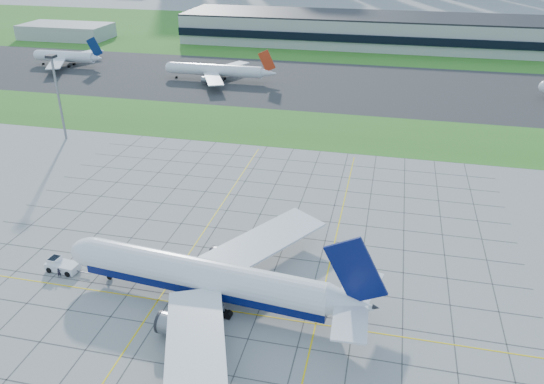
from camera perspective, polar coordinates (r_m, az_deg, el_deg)
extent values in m
plane|color=gray|center=(95.38, -6.05, -11.58)|extent=(1400.00, 1400.00, 0.00)
cube|color=#336E1F|center=(172.72, 3.44, 6.81)|extent=(700.00, 35.00, 0.04)
cube|color=#383838|center=(224.67, 5.89, 11.47)|extent=(700.00, 75.00, 0.04)
cube|color=#336E1F|center=(331.54, 8.53, 16.30)|extent=(700.00, 145.00, 0.04)
cube|color=#474744|center=(124.17, -26.07, -4.57)|extent=(0.18, 130.00, 0.02)
cube|color=#474744|center=(119.57, -23.03, -5.13)|extent=(0.18, 130.00, 0.02)
cube|color=#474744|center=(115.33, -19.76, -5.72)|extent=(0.18, 130.00, 0.02)
cube|color=#474744|center=(111.51, -16.24, -6.34)|extent=(0.18, 130.00, 0.02)
cube|color=#474744|center=(108.14, -12.48, -6.97)|extent=(0.18, 130.00, 0.02)
cube|color=#474744|center=(105.28, -8.49, -7.60)|extent=(0.18, 130.00, 0.02)
cube|color=#474744|center=(102.96, -4.28, -8.23)|extent=(0.18, 130.00, 0.02)
cube|color=#474744|center=(101.22, 0.11, -8.83)|extent=(0.18, 130.00, 0.02)
cube|color=#474744|center=(100.09, 4.64, -9.40)|extent=(0.18, 130.00, 0.02)
cube|color=#474744|center=(99.59, 9.26, -9.92)|extent=(0.18, 130.00, 0.02)
cube|color=#474744|center=(99.73, 13.91, -10.37)|extent=(0.18, 130.00, 0.02)
cube|color=#474744|center=(100.52, 18.53, -10.76)|extent=(0.18, 130.00, 0.02)
cube|color=#474744|center=(101.92, 23.06, -11.07)|extent=(0.18, 130.00, 0.02)
cube|color=#474744|center=(84.30, -9.64, -18.09)|extent=(110.00, 0.18, 0.02)
cube|color=#474744|center=(89.65, -7.71, -14.63)|extent=(110.00, 0.18, 0.02)
cube|color=#474744|center=(95.37, -6.05, -11.57)|extent=(110.00, 0.18, 0.02)
cube|color=#474744|center=(101.41, -4.61, -8.86)|extent=(110.00, 0.18, 0.02)
cube|color=#474744|center=(107.70, -3.36, -6.45)|extent=(110.00, 0.18, 0.02)
cube|color=#474744|center=(114.20, -2.25, -4.30)|extent=(110.00, 0.18, 0.02)
cube|color=#474744|center=(120.88, -1.28, -2.40)|extent=(110.00, 0.18, 0.02)
cube|color=#474744|center=(127.72, -0.40, -0.69)|extent=(110.00, 0.18, 0.02)
cube|color=#474744|center=(134.68, 0.38, 0.84)|extent=(110.00, 0.18, 0.02)
cube|color=#474744|center=(141.75, 1.08, 2.23)|extent=(110.00, 0.18, 0.02)
cube|color=#474744|center=(148.92, 1.72, 3.47)|extent=(110.00, 0.18, 0.02)
cube|color=yellow|center=(93.91, -6.44, -12.30)|extent=(120.00, 0.25, 0.03)
cube|color=yellow|center=(113.70, -7.67, -4.70)|extent=(0.25, 100.00, 0.03)
cube|color=yellow|center=(108.09, 6.51, -6.45)|extent=(0.25, 100.00, 0.03)
cube|color=#B7B7B2|center=(304.90, 15.97, 16.13)|extent=(260.00, 42.00, 15.00)
cube|color=black|center=(283.85, 16.06, 15.28)|extent=(260.00, 1.00, 4.00)
cube|color=black|center=(303.66, 16.16, 17.58)|extent=(260.00, 42.00, 0.80)
cube|color=#B7B7B2|center=(340.89, -21.24, 15.82)|extent=(50.00, 25.00, 8.00)
cylinder|color=gray|center=(172.33, -21.93, 9.24)|extent=(0.70, 0.70, 25.00)
cube|color=black|center=(169.34, -22.68, 13.32)|extent=(2.50, 2.50, 0.80)
cylinder|color=white|center=(92.59, -7.34, -8.86)|extent=(44.21, 9.94, 5.72)
cube|color=#07114A|center=(93.65, -7.27, -9.76)|extent=(44.17, 9.56, 1.53)
ellipsoid|color=white|center=(102.84, -18.53, -6.21)|extent=(9.67, 6.58, 5.72)
cube|color=black|center=(103.76, -19.51, -5.75)|extent=(2.38, 3.24, 0.57)
cone|color=white|center=(86.18, 8.37, -11.80)|extent=(8.12, 6.15, 5.44)
cube|color=#07114A|center=(82.32, 9.00, -8.38)|extent=(10.39, 1.48, 12.17)
cube|color=white|center=(102.90, -0.80, -5.24)|extent=(21.30, 27.25, 0.93)
cube|color=white|center=(80.63, -8.24, -16.18)|extent=(17.38, 28.02, 0.93)
cylinder|color=slate|center=(101.63, -4.84, -7.08)|extent=(6.52, 4.21, 3.62)
cylinder|color=slate|center=(87.45, -10.08, -13.97)|extent=(6.52, 4.21, 3.62)
cylinder|color=gray|center=(103.77, -17.12, -8.38)|extent=(0.37, 0.37, 2.48)
cylinder|color=black|center=(104.17, -17.07, -8.71)|extent=(1.09, 0.58, 1.05)
cylinder|color=black|center=(95.98, -3.77, -10.72)|extent=(1.34, 1.26, 1.24)
cylinder|color=black|center=(91.62, -5.22, -12.91)|extent=(1.34, 1.26, 1.24)
cube|color=white|center=(109.21, -21.58, -7.45)|extent=(6.50, 3.51, 1.46)
cube|color=white|center=(109.66, -22.35, -6.80)|extent=(2.09, 2.46, 1.15)
cube|color=black|center=(109.55, -22.37, -6.71)|extent=(1.86, 2.23, 0.73)
cube|color=gray|center=(106.81, -19.66, -8.11)|extent=(3.13, 0.49, 0.19)
cylinder|color=black|center=(111.46, -21.96, -7.01)|extent=(1.19, 0.63, 1.15)
cylinder|color=black|center=(109.83, -22.83, -7.72)|extent=(1.19, 0.63, 1.15)
cylinder|color=black|center=(109.04, -20.25, -7.48)|extent=(1.19, 0.63, 1.15)
cylinder|color=black|center=(107.37, -21.11, -8.22)|extent=(1.19, 0.63, 1.15)
imported|color=black|center=(107.55, -21.92, -8.07)|extent=(0.80, 0.83, 1.92)
cylinder|color=white|center=(270.41, -21.32, 13.43)|extent=(28.10, 4.80, 4.80)
cube|color=#081F53|center=(261.17, -18.55, 14.57)|extent=(7.46, 0.40, 9.15)
cube|color=white|center=(278.53, -19.73, 13.87)|extent=(13.89, 20.66, 0.40)
cube|color=white|center=(260.63, -22.22, 12.65)|extent=(13.89, 20.66, 0.40)
cylinder|color=black|center=(271.76, -20.51, 12.75)|extent=(1.00, 1.00, 1.00)
cylinder|color=black|center=(268.18, -21.00, 12.50)|extent=(1.00, 1.00, 1.00)
cylinder|color=white|center=(229.07, -6.11, 12.91)|extent=(39.98, 4.80, 4.80)
cube|color=red|center=(221.85, -0.56, 13.93)|extent=(7.46, 0.40, 9.15)
cube|color=white|center=(238.56, -4.60, 13.34)|extent=(13.89, 20.66, 0.40)
cube|color=white|center=(218.31, -6.32, 11.99)|extent=(13.89, 20.66, 0.40)
cylinder|color=black|center=(231.04, -5.08, 12.05)|extent=(1.00, 1.00, 1.00)
cylinder|color=black|center=(227.00, -5.42, 11.77)|extent=(1.00, 1.00, 1.00)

